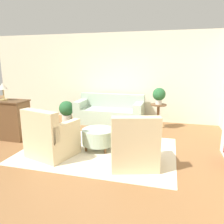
# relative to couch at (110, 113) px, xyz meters

# --- Properties ---
(ground_plane) EXTENTS (16.00, 16.00, 0.00)m
(ground_plane) POSITION_rel_couch_xyz_m (0.37, -2.22, -0.33)
(ground_plane) COLOR brown
(wall_back) EXTENTS (9.48, 0.12, 2.80)m
(wall_back) POSITION_rel_couch_xyz_m (0.37, 0.58, 1.07)
(wall_back) COLOR beige
(wall_back) RESTS_ON ground_plane
(rug) EXTENTS (3.25, 2.30, 0.01)m
(rug) POSITION_rel_couch_xyz_m (0.37, -2.22, -0.32)
(rug) COLOR beige
(rug) RESTS_ON ground_plane
(couch) EXTENTS (2.09, 0.89, 0.89)m
(couch) POSITION_rel_couch_xyz_m (0.00, 0.00, 0.00)
(couch) COLOR #9EB29E
(couch) RESTS_ON ground_plane
(armchair_left) EXTENTS (1.01, 1.00, 0.99)m
(armchair_left) POSITION_rel_couch_xyz_m (-0.48, -2.75, 0.05)
(armchair_left) COLOR #C6B289
(armchair_left) RESTS_ON rug
(armchair_right) EXTENTS (1.01, 1.00, 0.99)m
(armchair_right) POSITION_rel_couch_xyz_m (1.22, -2.75, 0.05)
(armchair_right) COLOR #C6B289
(armchair_right) RESTS_ON rug
(ottoman_table) EXTENTS (0.72, 0.72, 0.45)m
(ottoman_table) POSITION_rel_couch_xyz_m (0.34, -2.14, -0.04)
(ottoman_table) COLOR #9EB29E
(ottoman_table) RESTS_ON rug
(side_table) EXTENTS (0.45, 0.45, 0.72)m
(side_table) POSITION_rel_couch_xyz_m (1.51, -0.23, 0.14)
(side_table) COLOR brown
(side_table) RESTS_ON ground_plane
(dresser) EXTENTS (1.13, 0.54, 0.97)m
(dresser) POSITION_rel_couch_xyz_m (-2.12, -2.04, 0.17)
(dresser) COLOR brown
(dresser) RESTS_ON ground_plane
(potted_plant_on_side_table) EXTENTS (0.36, 0.36, 0.47)m
(potted_plant_on_side_table) POSITION_rel_couch_xyz_m (1.51, -0.23, 0.66)
(potted_plant_on_side_table) COLOR beige
(potted_plant_on_side_table) RESTS_ON side_table
(potted_plant_floor) EXTENTS (0.48, 0.48, 0.68)m
(potted_plant_floor) POSITION_rel_couch_xyz_m (-1.37, -0.24, 0.05)
(potted_plant_floor) COLOR beige
(potted_plant_floor) RESTS_ON ground_plane
(table_lamp) EXTENTS (0.22, 0.22, 0.42)m
(table_lamp) POSITION_rel_couch_xyz_m (-2.12, -2.04, 0.95)
(table_lamp) COLOR tan
(table_lamp) RESTS_ON dresser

